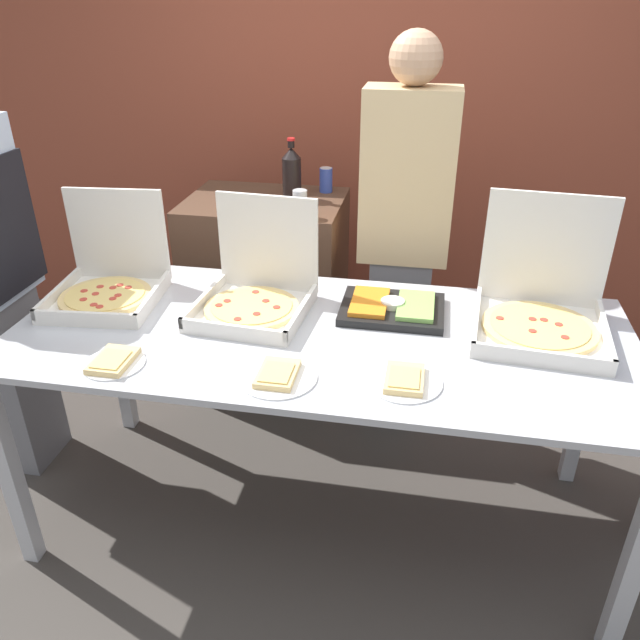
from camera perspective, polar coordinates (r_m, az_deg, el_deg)
name	(u,v)px	position (r m, az deg, el deg)	size (l,w,h in m)	color
ground_plane	(320,513)	(2.79, 0.00, -17.22)	(16.00, 16.00, 0.00)	#423D38
brick_wall_behind	(376,106)	(3.69, 5.11, 18.94)	(10.00, 0.06, 2.80)	brown
buffet_table	(320,355)	(2.30, 0.00, -3.22)	(2.24, 0.96, 0.89)	#B7BABF
pizza_box_near_right	(541,308)	(2.38, 19.54, 1.05)	(0.49, 0.51, 0.45)	silver
pizza_box_far_right	(109,281)	(2.60, -18.76, 3.38)	(0.44, 0.45, 0.40)	silver
pizza_box_near_left	(256,292)	(2.39, -5.90, 2.58)	(0.43, 0.45, 0.41)	silver
paper_plate_front_right	(404,380)	(1.98, 7.72, -5.45)	(0.24, 0.24, 0.03)	white
paper_plate_front_center	(278,375)	(1.99, -3.91, -5.05)	(0.25, 0.25, 0.03)	white
paper_plate_front_left	(113,362)	(2.16, -18.38, -3.63)	(0.20, 0.20, 0.03)	white
veggie_tray	(392,308)	(2.38, 6.63, 1.12)	(0.39, 0.30, 0.05)	black
sideboard_podium	(268,295)	(3.36, -4.76, 2.29)	(0.78, 0.59, 1.05)	#4C3323
soda_bottle	(292,172)	(3.16, -2.60, 13.36)	(0.09, 0.09, 0.29)	black
soda_can_silver	(300,203)	(2.89, -1.84, 10.62)	(0.07, 0.07, 0.12)	silver
soda_can_colored	(326,180)	(3.27, 0.55, 12.69)	(0.07, 0.07, 0.12)	#334CB2
person_guest_cap	(404,239)	(2.88, 7.66, 7.33)	(0.40, 0.22, 1.85)	slate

